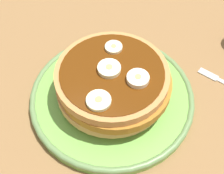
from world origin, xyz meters
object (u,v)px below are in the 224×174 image
object	(u,v)px
pancake_stack	(114,85)
banana_slice_0	(110,68)
banana_slice_2	(114,47)
plate	(112,97)
banana_slice_3	(138,79)
banana_slice_1	(99,101)

from	to	relation	value
pancake_stack	banana_slice_0	distance (cm)	3.42
banana_slice_0	banana_slice_2	distance (cm)	4.30
plate	banana_slice_3	size ratio (longest dim) A/B	8.08
banana_slice_2	plate	bearing A→B (deg)	30.47
banana_slice_3	banana_slice_0	bearing A→B (deg)	-84.56
pancake_stack	banana_slice_3	xyz separation A→B (cm)	(-0.63, 3.65, 3.35)
plate	banana_slice_0	distance (cm)	6.91
plate	pancake_stack	xyz separation A→B (cm)	(-0.08, 0.40, 3.59)
pancake_stack	plate	bearing A→B (deg)	-78.62
plate	banana_slice_2	size ratio (longest dim) A/B	9.73
plate	banana_slice_0	bearing A→B (deg)	-118.08
pancake_stack	banana_slice_0	xyz separation A→B (cm)	(-0.19, -0.91, 3.30)
banana_slice_0	plate	bearing A→B (deg)	61.92
banana_slice_0	banana_slice_3	distance (cm)	4.58
banana_slice_0	banana_slice_3	size ratio (longest dim) A/B	1.06
plate	banana_slice_3	bearing A→B (deg)	99.90
banana_slice_0	banana_slice_3	bearing A→B (deg)	95.44
banana_slice_0	banana_slice_1	world-z (taller)	banana_slice_0
plate	banana_slice_3	world-z (taller)	banana_slice_3
banana_slice_0	banana_slice_3	world-z (taller)	same
banana_slice_1	banana_slice_0	bearing A→B (deg)	-161.32
plate	banana_slice_1	xyz separation A→B (cm)	(5.57, 1.47, 6.81)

